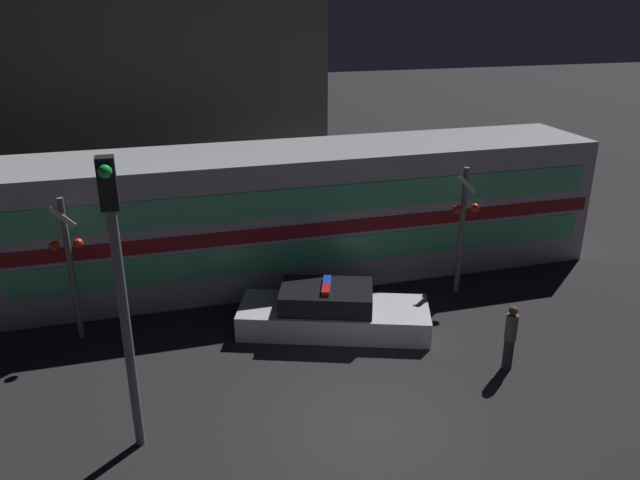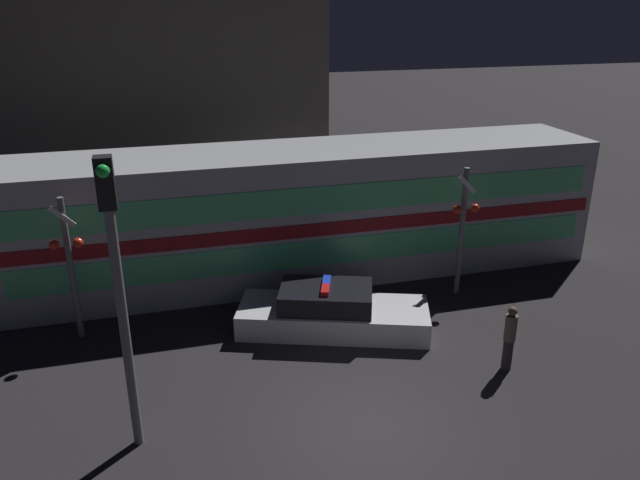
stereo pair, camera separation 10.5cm
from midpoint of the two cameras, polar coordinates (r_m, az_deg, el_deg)
The scene contains 8 objects.
ground_plane at distance 13.22m, azimuth 4.51°, elevation -16.72°, with size 120.00×120.00×0.00m, color #262326.
train at distance 19.08m, azimuth -0.88°, elevation 2.57°, with size 17.77×3.14×3.95m.
police_car at distance 16.29m, azimuth 1.25°, elevation -6.63°, with size 5.19×3.28×1.31m.
pedestrian at distance 15.13m, azimuth 17.12°, elevation -8.54°, with size 0.27×0.27×1.62m.
crossing_signal_near at distance 18.04m, azimuth 13.09°, elevation 1.29°, with size 0.79×0.35×3.77m.
crossing_signal_far at distance 16.38m, azimuth -21.73°, elevation -1.90°, with size 0.79×0.35×3.73m.
traffic_light_corner at distance 11.49m, azimuth -17.72°, elevation -3.68°, with size 0.30×0.46×5.72m.
building_left at distance 25.44m, azimuth -13.90°, elevation 12.66°, with size 11.65×5.50×9.05m.
Camera 2 is at (-3.66, -9.73, 8.16)m, focal length 35.00 mm.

